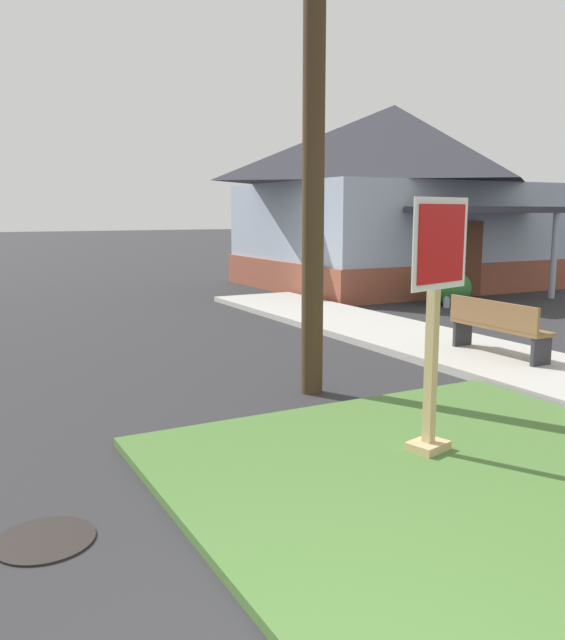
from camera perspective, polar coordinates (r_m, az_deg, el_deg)
The scene contains 8 objects.
grass_corner_patch at distance 5.89m, azimuth 16.12°, elevation -13.46°, with size 4.82×4.83×0.08m, color #477033.
sidewalk_strip at distance 11.01m, azimuth 15.37°, elevation -2.63°, with size 2.20×15.77×0.12m, color #B2AFA8.
stop_sign at distance 6.10m, azimuth 13.08°, elevation -0.50°, with size 0.79×0.36×2.34m.
manhole_cover at distance 5.14m, azimuth -20.01°, elevation -17.55°, with size 0.70×0.70×0.02m, color black.
street_bench at distance 10.47m, azimuth 18.17°, elevation -0.39°, with size 0.42×1.75×0.85m.
utility_pole at distance 8.50m, azimuth 2.82°, elevation 26.09°, with size 1.37×0.27×9.10m.
corner_house at distance 20.95m, azimuth 9.57°, elevation 10.74°, with size 8.58×8.37×5.50m.
shrub_near_porch at distance 16.73m, azimuth 14.30°, elevation 2.76°, with size 1.08×1.08×0.88m, color #317231.
Camera 1 is at (-1.44, -1.96, 2.29)m, focal length 36.75 mm.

